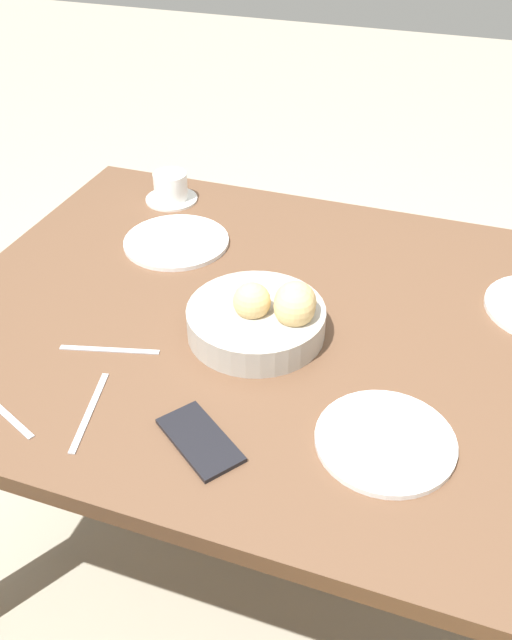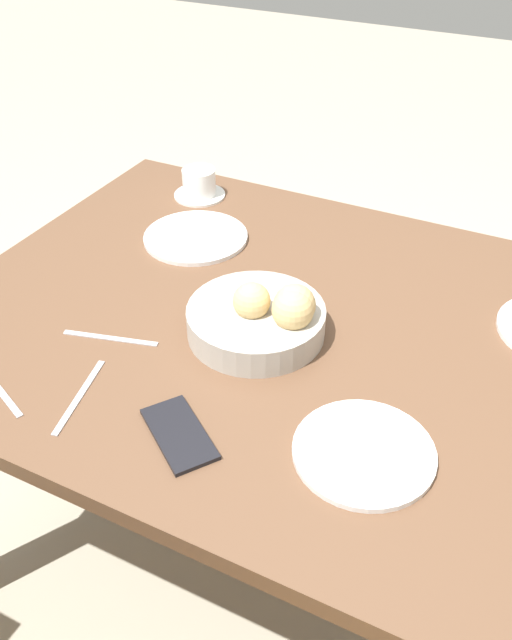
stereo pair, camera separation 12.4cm
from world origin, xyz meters
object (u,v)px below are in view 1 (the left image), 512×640
Objects in this scene: plate_far_center at (385,441)px; knife_silver at (110,350)px; plate_near_right at (176,242)px; fork_silver at (90,411)px; coffee_cup at (171,188)px; bread_basket at (263,317)px; cell_phone at (200,440)px; spoon_coffee at (8,416)px.

plate_far_center is 1.22× the size of knife_silver.
fork_silver is (-0.09, 0.53, -0.00)m from plate_near_right.
plate_near_right is 1.83× the size of coffee_cup.
bread_basket is at bearing -36.10° from plate_far_center.
plate_far_center is at bearing 143.90° from bread_basket.
knife_silver is at bearing 104.04° from coffee_cup.
knife_silver is (-0.04, 0.38, -0.00)m from plate_near_right.
plate_far_center is 0.47m from fork_silver.
plate_far_center is at bearing 141.57° from plate_near_right.
coffee_cup reaches higher than plate_near_right.
plate_near_right is 0.60m from cell_phone.
cell_phone is (0.00, 0.29, -0.04)m from bread_basket.
bread_basket reaches higher than plate_far_center.
coffee_cup is at bearing -84.73° from spoon_coffee.
plate_far_center reaches higher than fork_silver.
bread_basket is at bearing -90.88° from cell_phone.
fork_silver is 1.39× the size of spoon_coffee.
bread_basket reaches higher than cell_phone.
bread_basket is 0.35m from fork_silver.
plate_far_center is 0.29m from cell_phone.
bread_basket reaches higher than coffee_cup.
coffee_cup reaches higher than plate_far_center.
coffee_cup is 0.74m from fork_silver.
coffee_cup is at bearing -75.96° from knife_silver.
plate_far_center is 1.32× the size of cell_phone.
plate_near_right is at bearing -92.77° from spoon_coffee.
coffee_cup is 0.59m from knife_silver.
plate_near_right is at bearing -80.44° from fork_silver.
cell_phone reaches higher than knife_silver.
fork_silver is 0.13m from spoon_coffee.
spoon_coffee is at bearing 95.27° from coffee_cup.
cell_phone is (-0.24, 0.15, 0.00)m from knife_silver.
fork_silver is 0.16m from knife_silver.
cell_phone is (0.27, 0.09, -0.00)m from plate_far_center.
bread_basket is 0.46m from spoon_coffee.
fork_silver is (0.20, 0.28, -0.04)m from bread_basket.
plate_near_right reaches higher than cell_phone.
coffee_cup reaches higher than cell_phone.
fork_silver is (0.46, 0.09, -0.00)m from plate_far_center.
plate_far_center is at bearing -168.87° from fork_silver.
plate_far_center is at bearing 173.59° from knife_silver.
bread_basket is 1.43× the size of knife_silver.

